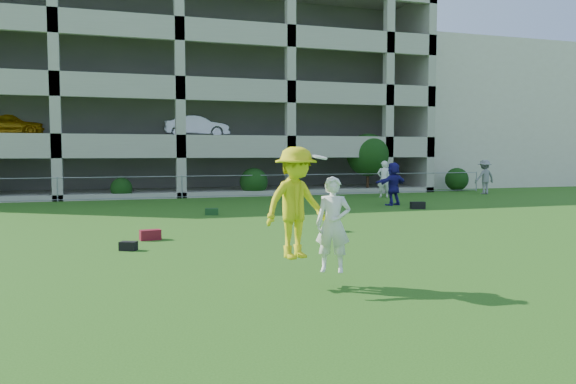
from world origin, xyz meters
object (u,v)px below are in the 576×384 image
object	(u,v)px
bystander_e	(384,179)
frisbee_contest	(303,207)
bystander_f	(485,177)
stucco_building	(460,119)
parking_garage	(164,97)
crate_d	(333,226)
bystander_d	(393,184)

from	to	relation	value
bystander_e	frisbee_contest	bearing A→B (deg)	67.63
bystander_e	bystander_f	xyz separation A→B (m)	(6.63, 0.37, 0.01)
stucco_building	parking_garage	size ratio (longest dim) A/B	0.53
crate_d	frisbee_contest	xyz separation A→B (m)	(-3.22, -6.40, 1.28)
stucco_building	bystander_f	bearing A→B (deg)	-118.48
bystander_e	parking_garage	distance (m)	16.08
stucco_building	bystander_f	xyz separation A→B (m)	(-6.06, -11.17, -4.02)
stucco_building	frisbee_contest	world-z (taller)	stucco_building
bystander_f	crate_d	size ratio (longest dim) A/B	5.59
bystander_d	parking_garage	xyz separation A→B (m)	(-8.64, 15.41, 5.04)
stucco_building	bystander_e	xyz separation A→B (m)	(-12.69, -11.54, -4.03)
bystander_d	bystander_f	xyz separation A→B (m)	(8.31, 4.53, 0.00)
stucco_building	bystander_f	world-z (taller)	stucco_building
bystander_e	parking_garage	bearing A→B (deg)	-38.44
stucco_building	bystander_d	size ratio (longest dim) A/B	8.21
crate_d	parking_garage	world-z (taller)	parking_garage
bystander_d	bystander_f	distance (m)	9.47
stucco_building	crate_d	bearing A→B (deg)	-131.64
parking_garage	crate_d	bearing A→B (deg)	-82.75
stucco_building	bystander_d	world-z (taller)	stucco_building
frisbee_contest	parking_garage	size ratio (longest dim) A/B	0.07
crate_d	frisbee_contest	size ratio (longest dim) A/B	0.16
stucco_building	crate_d	xyz separation A→B (m)	(-20.17, -22.68, -4.85)
stucco_building	bystander_e	size ratio (longest dim) A/B	8.25
bystander_d	bystander_f	world-z (taller)	bystander_f
stucco_building	bystander_f	size ratio (longest dim) A/B	8.18
bystander_d	bystander_f	bearing A→B (deg)	-171.19
stucco_building	bystander_d	distance (m)	21.67
bystander_d	crate_d	size ratio (longest dim) A/B	5.57
bystander_f	crate_d	bearing A→B (deg)	35.20
stucco_building	frisbee_contest	bearing A→B (deg)	-128.81
frisbee_contest	stucco_building	bearing A→B (deg)	51.19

